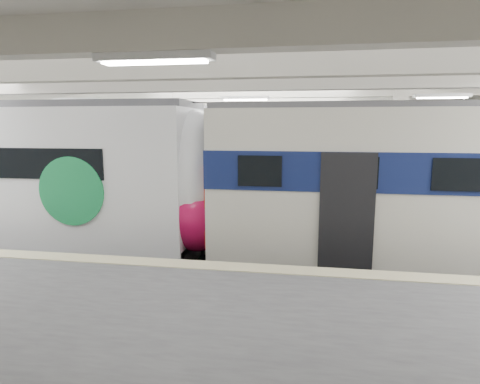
# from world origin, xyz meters

# --- Properties ---
(station_hall) EXTENTS (36.00, 24.00, 5.75)m
(station_hall) POSITION_xyz_m (0.00, -1.74, 3.24)
(station_hall) COLOR black
(station_hall) RESTS_ON ground
(modern_emu) EXTENTS (14.89, 3.07, 4.75)m
(modern_emu) POSITION_xyz_m (-6.63, -0.00, 2.33)
(modern_emu) COLOR white
(modern_emu) RESTS_ON ground
(older_rer) EXTENTS (14.17, 3.13, 4.64)m
(older_rer) POSITION_xyz_m (6.47, 0.00, 2.43)
(older_rer) COLOR silver
(older_rer) RESTS_ON ground
(far_train) EXTENTS (15.44, 3.75, 4.84)m
(far_train) POSITION_xyz_m (-6.32, 5.50, 2.50)
(far_train) COLOR white
(far_train) RESTS_ON ground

